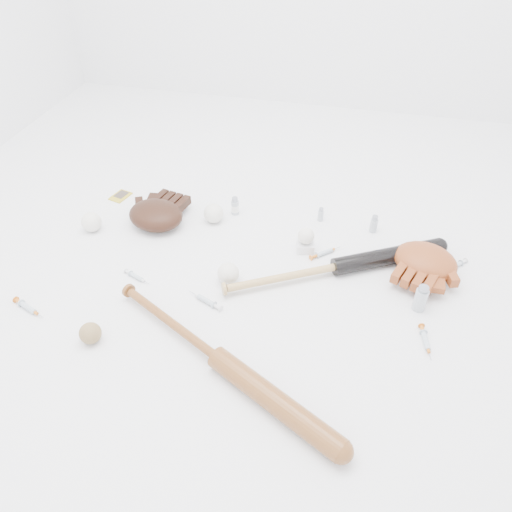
% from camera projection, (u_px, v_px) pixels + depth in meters
% --- Properties ---
extents(bat_dark, '(0.80, 0.49, 0.06)m').
position_uv_depth(bat_dark, '(336.00, 267.00, 1.79)').
color(bat_dark, black).
rests_on(bat_dark, ground).
extents(bat_wood, '(0.84, 0.50, 0.07)m').
position_uv_depth(bat_wood, '(218.00, 358.00, 1.47)').
color(bat_wood, brown).
rests_on(bat_wood, ground).
extents(glove_dark, '(0.32, 0.32, 0.10)m').
position_uv_depth(glove_dark, '(156.00, 215.00, 2.00)').
color(glove_dark, black).
rests_on(glove_dark, ground).
extents(glove_tan, '(0.35, 0.35, 0.10)m').
position_uv_depth(glove_tan, '(425.00, 261.00, 1.79)').
color(glove_tan, brown).
rests_on(glove_tan, ground).
extents(trading_card, '(0.09, 0.10, 0.00)m').
position_uv_depth(trading_card, '(120.00, 196.00, 2.19)').
color(trading_card, gold).
rests_on(trading_card, ground).
extents(pedestal, '(0.08, 0.08, 0.04)m').
position_uv_depth(pedestal, '(305.00, 246.00, 1.90)').
color(pedestal, white).
rests_on(pedestal, ground).
extents(baseball_on_pedestal, '(0.06, 0.06, 0.06)m').
position_uv_depth(baseball_on_pedestal, '(306.00, 236.00, 1.87)').
color(baseball_on_pedestal, white).
rests_on(baseball_on_pedestal, pedestal).
extents(baseball_left, '(0.08, 0.08, 0.08)m').
position_uv_depth(baseball_left, '(91.00, 222.00, 1.98)').
color(baseball_left, white).
rests_on(baseball_left, ground).
extents(baseball_upper, '(0.08, 0.08, 0.08)m').
position_uv_depth(baseball_upper, '(214.00, 213.00, 2.03)').
color(baseball_upper, white).
rests_on(baseball_upper, ground).
extents(baseball_mid, '(0.08, 0.08, 0.08)m').
position_uv_depth(baseball_mid, '(228.00, 273.00, 1.75)').
color(baseball_mid, white).
rests_on(baseball_mid, ground).
extents(baseball_aged, '(0.07, 0.07, 0.07)m').
position_uv_depth(baseball_aged, '(90.00, 333.00, 1.54)').
color(baseball_aged, olive).
rests_on(baseball_aged, ground).
extents(syringe_0, '(0.13, 0.07, 0.02)m').
position_uv_depth(syringe_0, '(136.00, 277.00, 1.78)').
color(syringe_0, '#ADBCC6').
rests_on(syringe_0, ground).
extents(syringe_1, '(0.15, 0.09, 0.02)m').
position_uv_depth(syringe_1, '(206.00, 301.00, 1.69)').
color(syringe_1, '#ADBCC6').
rests_on(syringe_1, ground).
extents(syringe_2, '(0.13, 0.12, 0.02)m').
position_uv_depth(syringe_2, '(324.00, 253.00, 1.88)').
color(syringe_2, '#ADBCC6').
rests_on(syringe_2, ground).
extents(syringe_3, '(0.06, 0.15, 0.02)m').
position_uv_depth(syringe_3, '(426.00, 341.00, 1.55)').
color(syringe_3, '#ADBCC6').
rests_on(syringe_3, ground).
extents(syringe_4, '(0.12, 0.12, 0.02)m').
position_uv_depth(syringe_4, '(455.00, 266.00, 1.83)').
color(syringe_4, '#ADBCC6').
rests_on(syringe_4, ground).
extents(syringe_5, '(0.16, 0.08, 0.02)m').
position_uv_depth(syringe_5, '(28.00, 308.00, 1.66)').
color(syringe_5, '#ADBCC6').
rests_on(syringe_5, ground).
extents(vial_0, '(0.02, 0.02, 0.06)m').
position_uv_depth(vial_0, '(321.00, 214.00, 2.04)').
color(vial_0, '#AAB2BA').
rests_on(vial_0, ground).
extents(vial_1, '(0.03, 0.03, 0.07)m').
position_uv_depth(vial_1, '(374.00, 224.00, 1.98)').
color(vial_1, '#AAB2BA').
rests_on(vial_1, ground).
extents(vial_2, '(0.03, 0.03, 0.08)m').
position_uv_depth(vial_2, '(235.00, 206.00, 2.07)').
color(vial_2, '#AAB2BA').
rests_on(vial_2, ground).
extents(vial_3, '(0.04, 0.04, 0.10)m').
position_uv_depth(vial_3, '(421.00, 298.00, 1.64)').
color(vial_3, '#AAB2BA').
rests_on(vial_3, ground).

